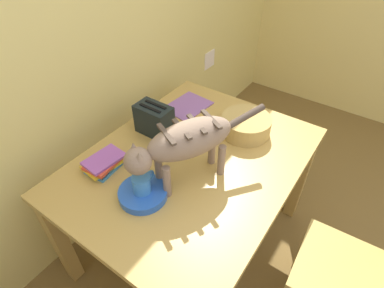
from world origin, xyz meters
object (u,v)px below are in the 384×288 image
object	(u,v)px
saucer_bowl	(143,193)
toaster	(154,120)
magazine	(188,106)
wooden_chair_near	(354,275)
book_stack	(105,163)
coffee_mug	(142,184)
dining_table	(192,171)
cat	(185,142)
wicker_basket	(246,125)

from	to	relation	value
saucer_bowl	toaster	world-z (taller)	toaster
magazine	wooden_chair_near	xyz separation A→B (m)	(-0.34, -1.18, -0.29)
magazine	book_stack	distance (m)	0.68
coffee_mug	magazine	distance (m)	0.76
magazine	wooden_chair_near	size ratio (longest dim) A/B	0.29
dining_table	cat	xyz separation A→B (m)	(-0.13, -0.06, 0.32)
toaster	magazine	bearing A→B (deg)	0.29
magazine	toaster	world-z (taller)	toaster
wicker_basket	magazine	bearing A→B (deg)	86.03
dining_table	book_stack	distance (m)	0.45
toaster	saucer_bowl	bearing A→B (deg)	-146.36
saucer_bowl	coffee_mug	world-z (taller)	coffee_mug
coffee_mug	toaster	distance (m)	0.47
coffee_mug	magazine	bearing A→B (deg)	20.36
cat	book_stack	distance (m)	0.45
dining_table	toaster	size ratio (longest dim) A/B	6.48
saucer_bowl	wicker_basket	distance (m)	0.70
cat	coffee_mug	size ratio (longest dim) A/B	5.14
toaster	wooden_chair_near	size ratio (longest dim) A/B	0.21
coffee_mug	wooden_chair_near	world-z (taller)	wooden_chair_near
dining_table	toaster	world-z (taller)	toaster
coffee_mug	book_stack	xyz separation A→B (m)	(0.03, 0.28, -0.05)
cat	book_stack	xyz separation A→B (m)	(-0.16, 0.37, -0.20)
book_stack	magazine	bearing A→B (deg)	-1.38
coffee_mug	wooden_chair_near	bearing A→B (deg)	-68.02
magazine	book_stack	bearing A→B (deg)	-176.22
wicker_basket	cat	bearing A→B (deg)	172.70
cat	coffee_mug	distance (m)	0.26
coffee_mug	wooden_chair_near	xyz separation A→B (m)	(0.37, -0.92, -0.37)
cat	magazine	size ratio (longest dim) A/B	2.31
dining_table	magazine	bearing A→B (deg)	38.24
dining_table	wooden_chair_near	world-z (taller)	wooden_chair_near
book_stack	toaster	xyz separation A→B (m)	(0.36, -0.02, 0.05)
toaster	wooden_chair_near	world-z (taller)	wooden_chair_near
wicker_basket	book_stack	bearing A→B (deg)	146.10
dining_table	wooden_chair_near	xyz separation A→B (m)	(0.05, -0.88, -0.21)
coffee_mug	wicker_basket	size ratio (longest dim) A/B	0.45
magazine	saucer_bowl	bearing A→B (deg)	-154.58
dining_table	wooden_chair_near	bearing A→B (deg)	-86.98
book_stack	toaster	world-z (taller)	toaster
wicker_basket	wooden_chair_near	xyz separation A→B (m)	(-0.31, -0.76, -0.34)
coffee_mug	book_stack	bearing A→B (deg)	84.38
saucer_bowl	wicker_basket	size ratio (longest dim) A/B	0.80
saucer_bowl	cat	bearing A→B (deg)	-26.26
dining_table	wooden_chair_near	size ratio (longest dim) A/B	1.39
book_stack	wicker_basket	size ratio (longest dim) A/B	0.76
dining_table	toaster	xyz separation A→B (m)	(0.06, 0.30, 0.17)
book_stack	toaster	distance (m)	0.36
wooden_chair_near	book_stack	bearing A→B (deg)	102.98
saucer_bowl	wooden_chair_near	size ratio (longest dim) A/B	0.24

